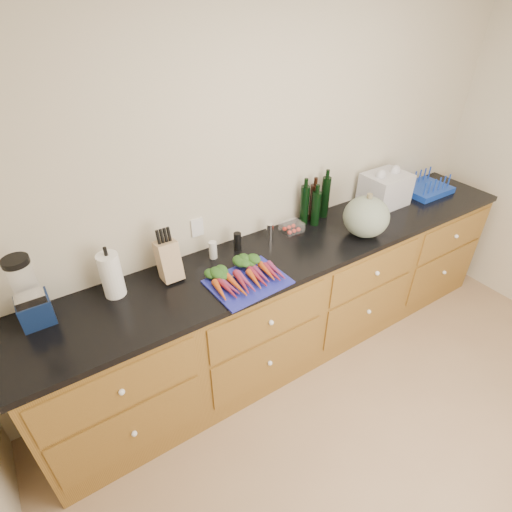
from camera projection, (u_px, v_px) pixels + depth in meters
ground at (428, 483)px, 2.31m from camera, size 4.00×4.00×0.00m
wall_back at (273, 178)px, 2.70m from camera, size 4.10×0.05×2.60m
cabinets at (296, 300)px, 2.95m from camera, size 3.60×0.64×0.90m
countertop at (299, 247)px, 2.69m from camera, size 3.64×0.62×0.04m
cutting_board at (248, 282)px, 2.33m from camera, size 0.46×0.36×0.01m
carrots at (244, 275)px, 2.34m from camera, size 0.40×0.30×0.06m
squash at (366, 217)px, 2.71m from camera, size 0.31×0.31×0.28m
blender_appliance at (29, 295)px, 1.98m from camera, size 0.15×0.15×0.39m
paper_towel at (111, 275)px, 2.18m from camera, size 0.12×0.12×0.26m
knife_block at (169, 260)px, 2.32m from camera, size 0.12×0.12×0.24m
grinder_salt at (213, 250)px, 2.52m from camera, size 0.05×0.05×0.12m
grinder_pepper at (237, 241)px, 2.60m from camera, size 0.05×0.05×0.12m
canister_chrome at (270, 231)px, 2.71m from camera, size 0.05×0.05×0.11m
tomato_box at (292, 227)px, 2.80m from camera, size 0.15×0.12×0.07m
bottles at (315, 203)px, 2.87m from camera, size 0.26×0.13×0.31m
grocery_bag at (385, 189)px, 3.10m from camera, size 0.34×0.27×0.25m
dish_rack at (425, 187)px, 3.33m from camera, size 0.39×0.31×0.15m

